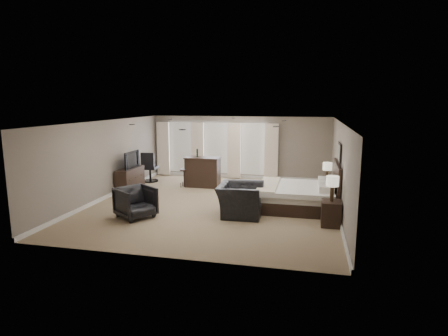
% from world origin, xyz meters
% --- Properties ---
extents(room, '(7.60, 8.60, 2.64)m').
position_xyz_m(room, '(0.00, 0.00, 1.30)').
color(room, '#887356').
rests_on(room, ground).
extents(window_bay, '(5.25, 0.20, 2.30)m').
position_xyz_m(window_bay, '(-1.00, 4.11, 1.20)').
color(window_bay, silver).
rests_on(window_bay, room).
extents(bed, '(2.26, 2.15, 1.44)m').
position_xyz_m(bed, '(2.58, 0.11, 0.72)').
color(bed, silver).
rests_on(bed, ground).
extents(nightstand_near, '(0.49, 0.60, 0.66)m').
position_xyz_m(nightstand_near, '(3.47, -1.34, 0.33)').
color(nightstand_near, black).
rests_on(nightstand_near, ground).
extents(nightstand_far, '(0.43, 0.52, 0.57)m').
position_xyz_m(nightstand_far, '(3.47, 1.56, 0.29)').
color(nightstand_far, black).
rests_on(nightstand_far, ground).
extents(lamp_near, '(0.32, 0.32, 0.67)m').
position_xyz_m(lamp_near, '(3.47, -1.34, 0.99)').
color(lamp_near, beige).
rests_on(lamp_near, nightstand_near).
extents(lamp_far, '(0.31, 0.31, 0.64)m').
position_xyz_m(lamp_far, '(3.47, 1.56, 0.89)').
color(lamp_far, beige).
rests_on(lamp_far, nightstand_far).
extents(wall_art, '(0.04, 0.96, 0.56)m').
position_xyz_m(wall_art, '(3.70, 0.11, 1.75)').
color(wall_art, slate).
rests_on(wall_art, room).
extents(dresser, '(0.47, 1.45, 0.84)m').
position_xyz_m(dresser, '(-3.45, 1.06, 0.42)').
color(dresser, black).
rests_on(dresser, ground).
extents(tv, '(0.61, 1.06, 0.14)m').
position_xyz_m(tv, '(-3.45, 1.06, 0.91)').
color(tv, black).
rests_on(tv, dresser).
extents(armchair_near, '(0.93, 1.41, 1.21)m').
position_xyz_m(armchair_near, '(0.98, -0.94, 0.60)').
color(armchair_near, black).
rests_on(armchair_near, ground).
extents(armchair_far, '(1.24, 1.26, 0.96)m').
position_xyz_m(armchair_far, '(-1.82, -1.84, 0.48)').
color(armchair_far, black).
rests_on(armchair_far, ground).
extents(bar_counter, '(1.31, 0.68, 1.14)m').
position_xyz_m(bar_counter, '(-1.06, 2.29, 0.57)').
color(bar_counter, black).
rests_on(bar_counter, ground).
extents(bar_stool_left, '(0.38, 0.38, 0.69)m').
position_xyz_m(bar_stool_left, '(-1.73, 2.05, 0.34)').
color(bar_stool_left, black).
rests_on(bar_stool_left, ground).
extents(bar_stool_right, '(0.38, 0.38, 0.70)m').
position_xyz_m(bar_stool_right, '(-0.80, 2.96, 0.35)').
color(bar_stool_right, black).
rests_on(bar_stool_right, ground).
extents(desk_chair, '(0.67, 0.67, 1.22)m').
position_xyz_m(desk_chair, '(-3.38, 2.67, 0.61)').
color(desk_chair, black).
rests_on(desk_chair, ground).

